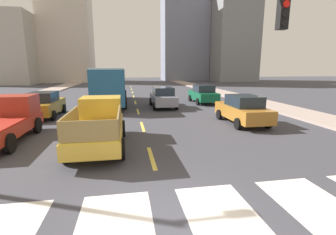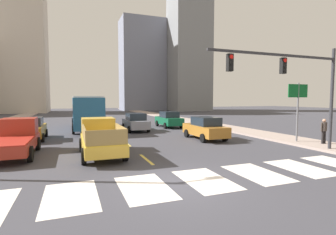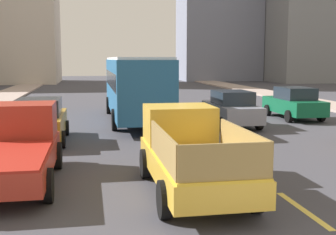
% 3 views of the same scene
% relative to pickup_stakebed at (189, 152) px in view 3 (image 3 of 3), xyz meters
% --- Properties ---
extents(lane_dash_0, '(0.16, 2.40, 0.01)m').
position_rel_pickup_stakebed_xyz_m(lane_dash_0, '(2.07, -2.03, -0.93)').
color(lane_dash_0, '#E1C24B').
rests_on(lane_dash_0, ground).
extents(lane_dash_1, '(0.16, 2.40, 0.01)m').
position_rel_pickup_stakebed_xyz_m(lane_dash_1, '(2.07, 2.97, -0.93)').
color(lane_dash_1, '#E1C24B').
rests_on(lane_dash_1, ground).
extents(lane_dash_2, '(0.16, 2.40, 0.01)m').
position_rel_pickup_stakebed_xyz_m(lane_dash_2, '(2.07, 7.97, -0.93)').
color(lane_dash_2, '#E1C24B').
rests_on(lane_dash_2, ground).
extents(lane_dash_3, '(0.16, 2.40, 0.01)m').
position_rel_pickup_stakebed_xyz_m(lane_dash_3, '(2.07, 12.97, -0.93)').
color(lane_dash_3, '#E1C24B').
rests_on(lane_dash_3, ground).
extents(lane_dash_4, '(0.16, 2.40, 0.01)m').
position_rel_pickup_stakebed_xyz_m(lane_dash_4, '(2.07, 17.97, -0.93)').
color(lane_dash_4, '#E1C24B').
rests_on(lane_dash_4, ground).
extents(lane_dash_5, '(0.16, 2.40, 0.01)m').
position_rel_pickup_stakebed_xyz_m(lane_dash_5, '(2.07, 22.97, -0.93)').
color(lane_dash_5, '#E1C24B').
rests_on(lane_dash_5, ground).
extents(lane_dash_6, '(0.16, 2.40, 0.01)m').
position_rel_pickup_stakebed_xyz_m(lane_dash_6, '(2.07, 27.97, -0.93)').
color(lane_dash_6, '#E1C24B').
rests_on(lane_dash_6, ground).
extents(lane_dash_7, '(0.16, 2.40, 0.01)m').
position_rel_pickup_stakebed_xyz_m(lane_dash_7, '(2.07, 32.97, -0.93)').
color(lane_dash_7, '#E1C24B').
rests_on(lane_dash_7, ground).
extents(pickup_stakebed, '(2.18, 5.20, 1.96)m').
position_rel_pickup_stakebed_xyz_m(pickup_stakebed, '(0.00, 0.00, 0.00)').
color(pickup_stakebed, gold).
rests_on(pickup_stakebed, ground).
extents(pickup_dark, '(2.18, 5.20, 1.96)m').
position_rel_pickup_stakebed_xyz_m(pickup_dark, '(-4.39, 1.50, -0.02)').
color(pickup_dark, '#A02B1E').
rests_on(pickup_dark, ground).
extents(city_bus, '(2.72, 10.80, 3.32)m').
position_rel_pickup_stakebed_xyz_m(city_bus, '(-0.12, 12.24, 1.02)').
color(city_bus, '#215B8A').
rests_on(city_bus, ground).
extents(sedan_near_left, '(2.02, 4.40, 1.72)m').
position_rel_pickup_stakebed_xyz_m(sedan_near_left, '(8.50, 11.58, -0.08)').
color(sedan_near_left, '#0F5B37').
rests_on(sedan_near_left, ground).
extents(sedan_near_right, '(2.02, 4.40, 1.72)m').
position_rel_pickup_stakebed_xyz_m(sedan_near_right, '(4.30, 9.62, -0.08)').
color(sedan_near_right, gray).
rests_on(sedan_near_right, ground).
extents(sedan_far, '(2.02, 4.40, 1.72)m').
position_rel_pickup_stakebed_xyz_m(sedan_far, '(-4.37, 6.99, -0.08)').
color(sedan_far, '#A4741F').
rests_on(sedan_far, ground).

